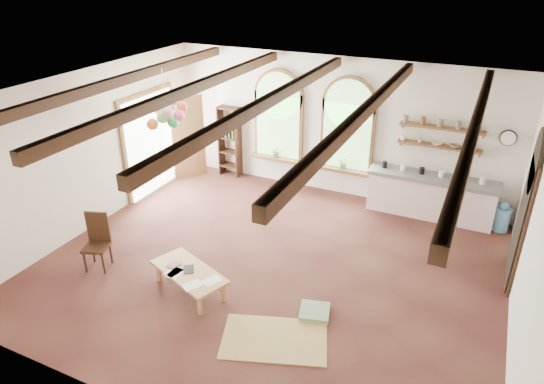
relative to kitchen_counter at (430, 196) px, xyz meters
The scene contains 27 objects.
floor 3.97m from the kitchen_counter, 125.71° to the right, with size 8.00×8.00×0.00m, color #552F23.
ceiling_beams 4.73m from the kitchen_counter, 125.71° to the right, with size 6.20×6.80×0.18m, color #341B10, non-canonical shape.
window_left 3.88m from the kitchen_counter, behind, with size 1.30×0.28×2.20m.
window_right 2.32m from the kitchen_counter, behind, with size 1.30×0.28×2.20m.
left_doorway 6.44m from the kitchen_counter, 167.37° to the right, with size 0.10×1.90×2.50m, color brown.
right_doorway 2.45m from the kitchen_counter, 45.86° to the right, with size 0.10×1.30×2.40m, color black.
kitchen_counter is the anchor object (origin of this frame).
wall_shelf_lower 1.09m from the kitchen_counter, 90.00° to the left, with size 1.70×0.24×0.04m, color brown.
wall_shelf_upper 1.49m from the kitchen_counter, 90.00° to the left, with size 1.70×0.24×0.04m, color brown.
wall_clock 1.91m from the kitchen_counter, 11.31° to the left, with size 0.32×0.32×0.04m, color black.
bookshelf 5.02m from the kitchen_counter, behind, with size 0.53×0.32×1.80m.
coffee_table 5.48m from the kitchen_counter, 125.94° to the right, with size 1.55×1.12×0.40m.
side_chair 6.84m from the kitchen_counter, 138.35° to the right, with size 0.53×0.53×1.05m.
floor_mat 5.12m from the kitchen_counter, 106.34° to the right, with size 1.55×0.96×0.02m, color tan.
floor_cushion 4.27m from the kitchen_counter, 104.94° to the right, with size 0.46×0.46×0.08m, color gray.
water_jug_a 1.46m from the kitchen_counter, ahead, with size 0.33×0.33×0.64m.
water_jug_b 1.02m from the kitchen_counter, ahead, with size 0.31×0.31×0.61m.
balloon_cluster 5.81m from the kitchen_counter, 154.46° to the right, with size 0.76×0.80×1.15m.
table_book 5.68m from the kitchen_counter, 129.54° to the right, with size 0.16×0.24×0.02m, color olive.
tablet 5.47m from the kitchen_counter, 126.32° to the right, with size 0.17×0.24×0.01m, color black.
potted_plant_left 3.72m from the kitchen_counter, behind, with size 0.27×0.23×0.30m, color #598C4C.
potted_plant_right 2.04m from the kitchen_counter, behind, with size 0.27×0.23×0.30m, color #598C4C.
shelf_cup_a 1.38m from the kitchen_counter, 166.50° to the left, with size 0.12×0.10×0.10m, color white.
shelf_cup_b 1.22m from the kitchen_counter, 155.77° to the left, with size 0.10×0.10×0.09m, color beige.
shelf_bowl_a 1.14m from the kitchen_counter, 105.52° to the left, with size 0.22×0.22×0.05m, color beige.
shelf_bowl_b 1.18m from the kitchen_counter, 30.96° to the left, with size 0.20×0.20×0.06m, color #8C664C.
shelf_vase 1.37m from the kitchen_counter, 15.48° to the left, with size 0.18×0.18×0.19m, color slate.
Camera 1 is at (3.16, -6.68, 5.12)m, focal length 32.00 mm.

